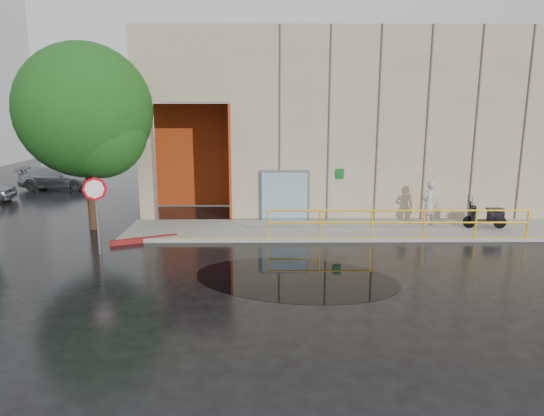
% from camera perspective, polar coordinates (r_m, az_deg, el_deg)
% --- Properties ---
extents(ground, '(120.00, 120.00, 0.00)m').
position_cam_1_polar(ground, '(14.79, 1.44, -7.34)').
color(ground, black).
rests_on(ground, ground).
extents(sidewalk, '(20.00, 3.00, 0.15)m').
position_cam_1_polar(sidewalk, '(19.59, 12.78, -2.52)').
color(sidewalk, gray).
rests_on(sidewalk, ground).
extents(building, '(20.00, 10.17, 8.00)m').
position_cam_1_polar(building, '(25.55, 12.33, 10.25)').
color(building, gray).
rests_on(building, ground).
extents(guardrail, '(9.56, 0.06, 1.03)m').
position_cam_1_polar(guardrail, '(18.24, 14.59, -1.74)').
color(guardrail, '#FAB10D').
rests_on(guardrail, sidewalk).
extents(person, '(0.79, 0.72, 1.82)m').
position_cam_1_polar(person, '(20.23, 17.99, 0.51)').
color(person, '#A3A4A8').
rests_on(person, sidewalk).
extents(scooter, '(1.69, 0.62, 1.29)m').
position_cam_1_polar(scooter, '(20.68, 23.89, -0.18)').
color(scooter, black).
rests_on(scooter, sidewalk).
extents(stop_sign, '(0.77, 0.25, 2.62)m').
position_cam_1_polar(stop_sign, '(16.84, -20.05, 1.05)').
color(stop_sign, slate).
rests_on(stop_sign, ground).
extents(red_curb, '(2.28, 1.09, 0.18)m').
position_cam_1_polar(red_curb, '(18.28, -14.80, -3.63)').
color(red_curb, maroon).
rests_on(red_curb, ground).
extents(puddle, '(6.61, 4.92, 0.01)m').
position_cam_1_polar(puddle, '(14.14, 2.73, -8.29)').
color(puddle, black).
rests_on(puddle, ground).
extents(car_c, '(4.40, 1.82, 1.27)m').
position_cam_1_polar(car_c, '(31.46, -23.91, 3.26)').
color(car_c, '#9B9EA2').
rests_on(car_c, ground).
extents(tree_near, '(5.13, 5.13, 7.25)m').
position_cam_1_polar(tree_near, '(20.10, -20.79, 10.09)').
color(tree_near, black).
rests_on(tree_near, ground).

